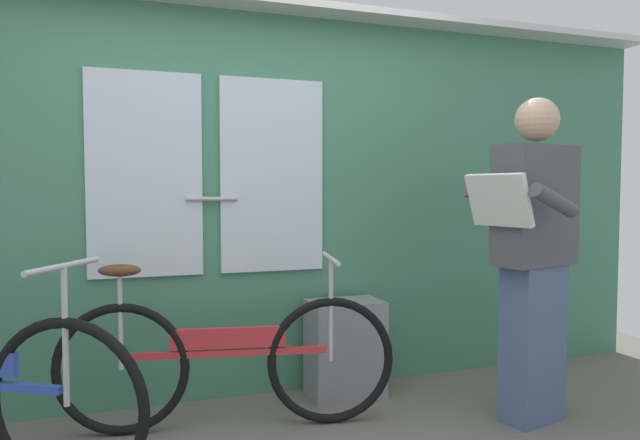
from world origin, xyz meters
The scene contains 4 objects.
train_door_wall centered at (-0.01, 1.14, 1.17)m, with size 5.48×0.28×2.23m.
bicycle_leaning_behind centered at (-0.19, 0.67, 0.35)m, with size 1.65×0.49×0.86m.
passenger_reading_newspaper centered at (1.30, 0.27, 0.87)m, with size 0.61×0.54×1.65m.
trash_bin_by_wall centered at (0.53, 0.93, 0.28)m, with size 0.42×0.28×0.55m, color gray.
Camera 1 is at (-0.68, -2.15, 1.19)m, focal length 32.55 mm.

